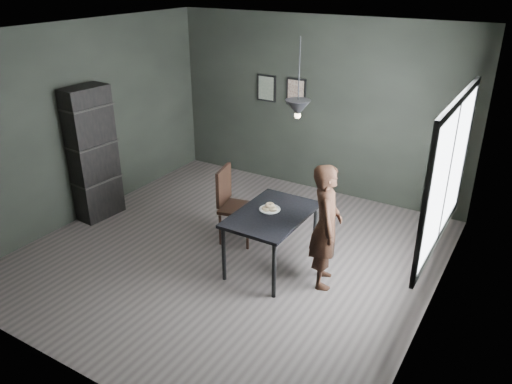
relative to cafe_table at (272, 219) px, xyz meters
The scene contains 13 objects.
ground 0.90m from the cafe_table, behind, with size 5.00×5.00×0.00m, color #3A3432.
back_wall 2.67m from the cafe_table, 103.50° to the left, with size 5.00×0.10×2.80m, color black.
ceiling 2.21m from the cafe_table, behind, with size 5.00×5.00×0.02m.
window_assembly 2.10m from the cafe_table, ahead, with size 0.04×1.96×1.56m.
cafe_table is the anchor object (origin of this frame).
white_plate 0.12m from the cafe_table, 136.57° to the left, with size 0.23×0.23×0.01m, color white.
donut_pile 0.14m from the cafe_table, 136.57° to the left, with size 0.19×0.19×0.08m.
woman 0.70m from the cafe_table, ahead, with size 0.55×0.36×1.51m, color black.
wood_chair 0.87m from the cafe_table, 157.48° to the left, with size 0.54×0.54×1.04m.
shelf_unit 2.94m from the cafe_table, behind, with size 0.37×0.65×1.95m, color black.
pendant_lamp 1.41m from the cafe_table, 21.80° to the left, with size 0.28×0.28×0.86m.
framed_print_left 3.03m from the cafe_table, 121.30° to the left, with size 0.34×0.04×0.44m.
framed_print_right 2.80m from the cafe_table, 111.06° to the left, with size 0.34×0.04×0.44m.
Camera 1 is at (3.19, -4.67, 3.48)m, focal length 35.00 mm.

